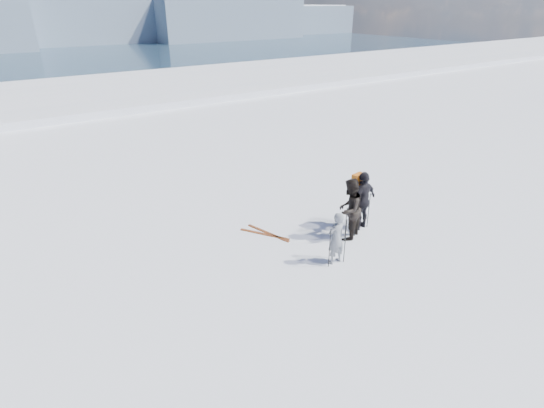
{
  "coord_description": "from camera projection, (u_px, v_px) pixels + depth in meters",
  "views": [
    {
      "loc": [
        -8.7,
        -6.13,
        6.74
      ],
      "look_at": [
        -2.49,
        3.0,
        1.46
      ],
      "focal_mm": 28.0,
      "sensor_mm": 36.0,
      "label": 1
    }
  ],
  "objects": [
    {
      "name": "lake_basin",
      "position": [
        122.0,
        169.0,
        37.08
      ],
      "size": [
        820.0,
        820.0,
        71.62
      ],
      "color": "white",
      "rests_on": "ground"
    },
    {
      "name": "far_mountain_range",
      "position": [
        11.0,
        19.0,
        369.26
      ],
      "size": [
        770.0,
        110.0,
        53.0
      ],
      "color": "slate",
      "rests_on": "ground"
    },
    {
      "name": "skier_grey",
      "position": [
        336.0,
        238.0,
        11.82
      ],
      "size": [
        0.59,
        0.4,
        1.57
      ],
      "primitive_type": "imported",
      "rotation": [
        0.0,
        0.0,
        3.18
      ],
      "color": "gray",
      "rests_on": "ground"
    },
    {
      "name": "skier_dark",
      "position": [
        349.0,
        209.0,
        13.0
      ],
      "size": [
        1.19,
        1.08,
        1.97
      ],
      "primitive_type": "imported",
      "rotation": [
        0.0,
        0.0,
        3.58
      ],
      "color": "black",
      "rests_on": "ground"
    },
    {
      "name": "skier_pack",
      "position": [
        363.0,
        201.0,
        13.59
      ],
      "size": [
        1.2,
        0.62,
        1.96
      ],
      "primitive_type": "imported",
      "rotation": [
        0.0,
        0.0,
        3.27
      ],
      "color": "black",
      "rests_on": "ground"
    },
    {
      "name": "backpack",
      "position": [
        360.0,
        160.0,
        13.2
      ],
      "size": [
        0.45,
        0.29,
        0.64
      ],
      "primitive_type": "cube",
      "rotation": [
        0.0,
        0.0,
        3.27
      ],
      "color": "orange",
      "rests_on": "skier_pack"
    },
    {
      "name": "ski_poles",
      "position": [
        351.0,
        225.0,
        12.84
      ],
      "size": [
        2.64,
        1.2,
        1.37
      ],
      "color": "black",
      "rests_on": "ground"
    },
    {
      "name": "skis_loose",
      "position": [
        266.0,
        234.0,
        13.61
      ],
      "size": [
        0.99,
        1.66,
        0.03
      ],
      "color": "black",
      "rests_on": "ground"
    }
  ]
}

